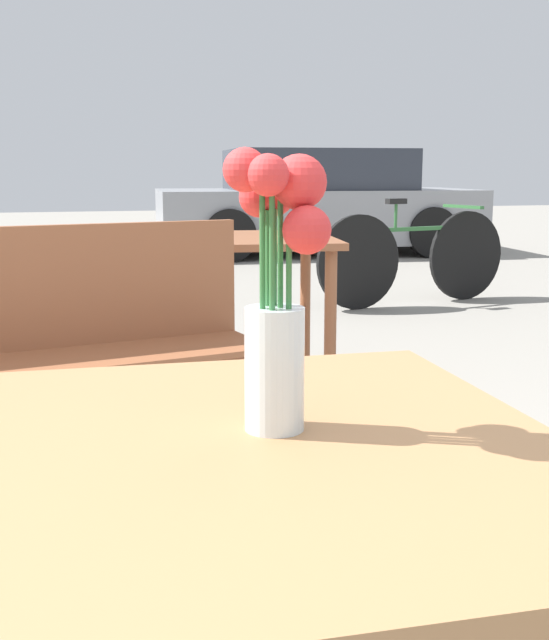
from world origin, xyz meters
name	(u,v)px	position (x,y,z in m)	size (l,w,h in m)	color
table_front	(220,524)	(0.00, 0.00, 0.60)	(0.87, 0.87, 0.71)	#9E7047
flower_vase	(277,296)	(0.08, 0.03, 0.87)	(0.13, 0.13, 0.34)	silver
table_back	(239,264)	(0.63, 2.51, 0.62)	(0.92, 0.87, 0.74)	brown
bicycle	(414,257)	(2.56, 4.72, 0.37)	(1.70, 0.50, 0.81)	black
parked_car	(316,204)	(3.13, 8.68, 0.61)	(4.05, 2.10, 1.28)	gray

